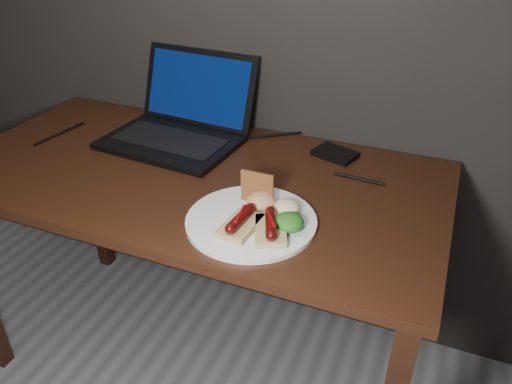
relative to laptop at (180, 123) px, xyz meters
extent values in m
cube|color=#361D0D|center=(0.14, -0.19, -0.07)|extent=(1.40, 0.70, 0.03)
cube|color=#361D0D|center=(-0.51, 0.11, -0.44)|extent=(0.05, 0.05, 0.72)
cube|color=#361D0D|center=(0.79, 0.11, -0.44)|extent=(0.05, 0.05, 0.72)
cube|color=black|center=(0.00, -0.06, -0.04)|extent=(0.42, 0.30, 0.02)
cube|color=black|center=(0.00, -0.06, -0.03)|extent=(0.35, 0.18, 0.00)
cube|color=black|center=(0.01, 0.12, 0.08)|extent=(0.41, 0.12, 0.23)
cube|color=#082154|center=(0.01, 0.12, 0.08)|extent=(0.37, 0.10, 0.20)
cube|color=black|center=(0.49, 0.06, -0.04)|extent=(0.14, 0.12, 0.02)
cylinder|color=black|center=(0.10, -0.10, -0.05)|extent=(0.06, 0.18, 0.01)
cylinder|color=black|center=(0.26, 0.11, -0.05)|extent=(0.18, 0.13, 0.01)
cylinder|color=black|center=(0.59, -0.05, -0.05)|extent=(0.14, 0.02, 0.01)
cylinder|color=black|center=(-0.38, -0.13, -0.05)|extent=(0.04, 0.20, 0.01)
cylinder|color=silver|center=(0.40, -0.36, -0.05)|extent=(0.33, 0.33, 0.01)
cube|color=tan|center=(0.39, -0.40, -0.03)|extent=(0.08, 0.12, 0.02)
cylinder|color=#4E0507|center=(0.39, -0.40, -0.01)|extent=(0.03, 0.10, 0.02)
sphere|color=#4E0507|center=(0.38, -0.45, -0.01)|extent=(0.03, 0.02, 0.02)
sphere|color=#4E0507|center=(0.39, -0.36, -0.01)|extent=(0.03, 0.02, 0.02)
cylinder|color=#730507|center=(0.39, -0.40, 0.00)|extent=(0.02, 0.07, 0.01)
cube|color=tan|center=(0.46, -0.39, -0.03)|extent=(0.11, 0.13, 0.02)
cylinder|color=#4E0507|center=(0.46, -0.39, -0.01)|extent=(0.06, 0.10, 0.02)
sphere|color=#4E0507|center=(0.48, -0.44, -0.01)|extent=(0.03, 0.02, 0.02)
sphere|color=#4E0507|center=(0.44, -0.35, -0.01)|extent=(0.03, 0.02, 0.02)
cylinder|color=#730507|center=(0.46, -0.39, 0.00)|extent=(0.05, 0.06, 0.01)
cube|color=#A35F2C|center=(0.38, -0.28, 0.00)|extent=(0.09, 0.01, 0.08)
ellipsoid|color=#115010|center=(0.49, -0.36, -0.02)|extent=(0.07, 0.07, 0.04)
ellipsoid|color=#9E2F0F|center=(0.40, -0.30, -0.02)|extent=(0.07, 0.07, 0.04)
ellipsoid|color=silver|center=(0.46, -0.30, -0.02)|extent=(0.06, 0.06, 0.04)
camera|label=1|loc=(0.78, -1.26, 0.63)|focal=35.00mm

